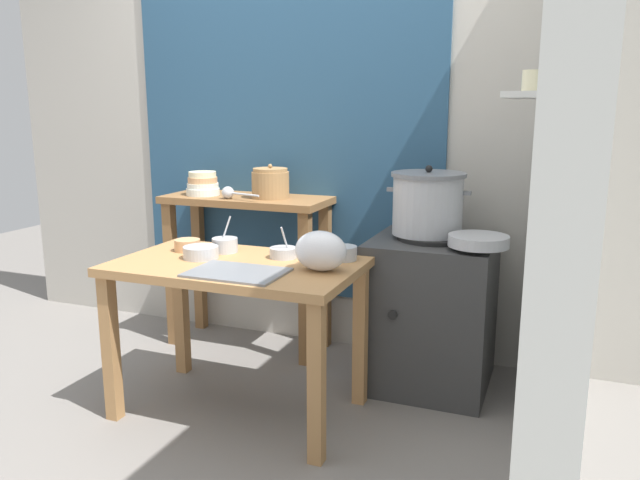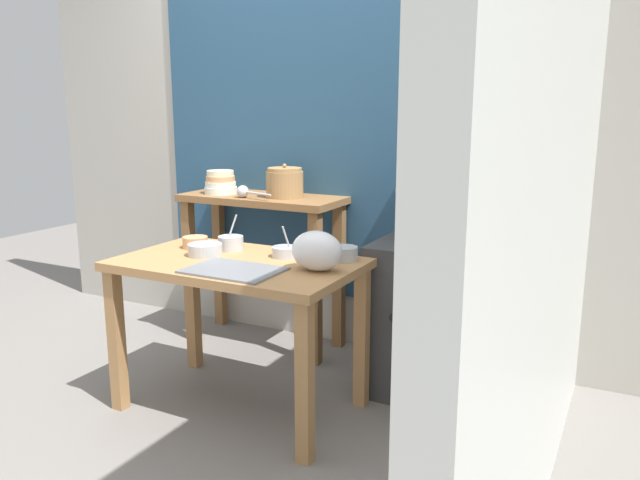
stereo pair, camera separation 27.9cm
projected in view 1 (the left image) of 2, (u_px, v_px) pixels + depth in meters
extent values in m
plane|color=gray|center=(224.00, 414.00, 2.90)|extent=(9.00, 9.00, 0.00)
cube|color=#B2ADA3|center=(328.00, 125.00, 3.59)|extent=(4.40, 0.10, 2.60)
cube|color=navy|center=(284.00, 116.00, 3.62)|extent=(1.90, 0.02, 2.10)
cube|color=silver|center=(569.00, 136.00, 2.31)|extent=(0.10, 3.20, 2.60)
cube|color=silver|center=(533.00, 95.00, 2.51)|extent=(0.20, 0.56, 0.02)
cylinder|color=beige|center=(531.00, 81.00, 2.36)|extent=(0.07, 0.07, 0.08)
cylinder|color=#B7D1AD|center=(533.00, 83.00, 2.48)|extent=(0.09, 0.09, 0.07)
cylinder|color=beige|center=(535.00, 83.00, 2.63)|extent=(0.07, 0.07, 0.09)
cube|color=#B27F4C|center=(237.00, 267.00, 2.80)|extent=(1.10, 0.66, 0.04)
cube|color=#B27F4C|center=(111.00, 348.00, 2.80)|extent=(0.06, 0.06, 0.68)
cube|color=#B27F4C|center=(317.00, 384.00, 2.44)|extent=(0.06, 0.06, 0.68)
cube|color=#B27F4C|center=(181.00, 311.00, 3.31)|extent=(0.06, 0.06, 0.68)
cube|color=#B27F4C|center=(360.00, 336.00, 2.95)|extent=(0.06, 0.06, 0.68)
cube|color=olive|center=(246.00, 200.00, 3.58)|extent=(0.96, 0.40, 0.04)
cube|color=olive|center=(172.00, 275.00, 3.69)|extent=(0.06, 0.06, 0.86)
cube|color=olive|center=(305.00, 290.00, 3.38)|extent=(0.06, 0.06, 0.86)
cube|color=olive|center=(199.00, 263.00, 3.96)|extent=(0.06, 0.06, 0.86)
cube|color=olive|center=(325.00, 276.00, 3.66)|extent=(0.06, 0.06, 0.86)
cube|color=#383838|center=(431.00, 312.00, 3.17)|extent=(0.60, 0.60, 0.76)
cylinder|color=black|center=(434.00, 237.00, 3.09)|extent=(0.36, 0.36, 0.02)
cylinder|color=black|center=(393.00, 315.00, 2.92)|extent=(0.04, 0.02, 0.04)
cylinder|color=#B7BABF|center=(428.00, 206.00, 3.09)|extent=(0.34, 0.34, 0.29)
cylinder|color=slate|center=(429.00, 175.00, 3.05)|extent=(0.37, 0.37, 0.02)
sphere|color=black|center=(429.00, 169.00, 3.05)|extent=(0.04, 0.04, 0.04)
cube|color=slate|center=(391.00, 189.00, 3.14)|extent=(0.04, 0.02, 0.02)
cube|color=slate|center=(467.00, 193.00, 3.00)|extent=(0.04, 0.02, 0.02)
cylinder|color=#A37A4C|center=(270.00, 185.00, 3.50)|extent=(0.21, 0.21, 0.15)
cylinder|color=#A37A4C|center=(270.00, 170.00, 3.49)|extent=(0.19, 0.19, 0.02)
sphere|color=#A37A4C|center=(270.00, 166.00, 3.48)|extent=(0.02, 0.02, 0.02)
cylinder|color=silver|center=(203.00, 192.00, 3.63)|extent=(0.19, 0.19, 0.04)
cylinder|color=silver|center=(203.00, 186.00, 3.62)|extent=(0.18, 0.18, 0.03)
cylinder|color=tan|center=(203.00, 180.00, 3.62)|extent=(0.17, 0.17, 0.03)
cylinder|color=beige|center=(202.00, 174.00, 3.61)|extent=(0.16, 0.16, 0.03)
sphere|color=#B7BABF|center=(228.00, 193.00, 3.48)|extent=(0.07, 0.07, 0.07)
cylinder|color=#B7BABF|center=(245.00, 195.00, 3.40)|extent=(0.19, 0.06, 0.01)
cube|color=slate|center=(237.00, 272.00, 2.61)|extent=(0.40, 0.28, 0.01)
ellipsoid|color=white|center=(321.00, 251.00, 2.64)|extent=(0.23, 0.16, 0.17)
cylinder|color=#B7BABF|center=(478.00, 241.00, 2.84)|extent=(0.28, 0.28, 0.05)
cylinder|color=#B7BABF|center=(343.00, 253.00, 2.84)|extent=(0.13, 0.13, 0.06)
cylinder|color=#BFB28C|center=(343.00, 247.00, 2.83)|extent=(0.11, 0.11, 0.01)
cylinder|color=tan|center=(187.00, 245.00, 3.02)|extent=(0.12, 0.12, 0.06)
cylinder|color=brown|center=(187.00, 241.00, 3.01)|extent=(0.11, 0.11, 0.01)
cylinder|color=#B7BABF|center=(283.00, 253.00, 2.88)|extent=(0.13, 0.13, 0.05)
cylinder|color=maroon|center=(283.00, 249.00, 2.87)|extent=(0.11, 0.11, 0.01)
cylinder|color=#B7BABF|center=(286.00, 242.00, 2.86)|extent=(0.03, 0.07, 0.15)
cylinder|color=#B7BABF|center=(201.00, 252.00, 2.87)|extent=(0.16, 0.16, 0.06)
cylinder|color=beige|center=(201.00, 248.00, 2.86)|extent=(0.14, 0.14, 0.01)
cylinder|color=#B7BABF|center=(225.00, 245.00, 2.99)|extent=(0.12, 0.12, 0.07)
cylinder|color=#BFB28C|center=(225.00, 239.00, 2.98)|extent=(0.10, 0.10, 0.01)
cylinder|color=#B7BABF|center=(225.00, 234.00, 2.99)|extent=(0.06, 0.04, 0.17)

